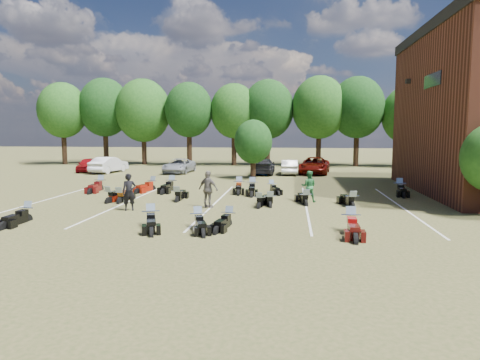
# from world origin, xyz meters

# --- Properties ---
(ground) EXTENTS (160.00, 160.00, 0.00)m
(ground) POSITION_xyz_m (0.00, 0.00, 0.00)
(ground) COLOR brown
(ground) RESTS_ON ground
(car_0) EXTENTS (2.31, 4.21, 1.36)m
(car_0) POSITION_xyz_m (-18.58, 19.52, 0.68)
(car_0) COLOR maroon
(car_0) RESTS_ON ground
(car_1) EXTENTS (2.28, 4.82, 1.53)m
(car_1) POSITION_xyz_m (-16.18, 18.87, 0.76)
(car_1) COLOR silver
(car_1) RESTS_ON ground
(car_2) EXTENTS (2.44, 4.95, 1.35)m
(car_2) POSITION_xyz_m (-9.45, 19.48, 0.68)
(car_2) COLOR #909398
(car_2) RESTS_ON ground
(car_3) EXTENTS (2.09, 5.08, 1.47)m
(car_3) POSITION_xyz_m (-1.40, 19.32, 0.74)
(car_3) COLOR black
(car_3) RESTS_ON ground
(car_4) EXTENTS (1.75, 3.82, 1.27)m
(car_4) POSITION_xyz_m (-1.56, 18.84, 0.63)
(car_4) COLOR #0B2151
(car_4) RESTS_ON ground
(car_5) EXTENTS (1.45, 4.10, 1.35)m
(car_5) POSITION_xyz_m (1.03, 19.36, 0.67)
(car_5) COLOR #B6B7B1
(car_5) RESTS_ON ground
(car_6) EXTENTS (3.28, 5.83, 1.54)m
(car_6) POSITION_xyz_m (3.34, 20.16, 0.77)
(car_6) COLOR #580A05
(car_6) RESTS_ON ground
(car_7) EXTENTS (3.68, 5.26, 1.41)m
(car_7) POSITION_xyz_m (13.60, 18.61, 0.71)
(car_7) COLOR #39393E
(car_7) RESTS_ON ground
(person_black) EXTENTS (0.80, 0.68, 1.88)m
(person_black) POSITION_xyz_m (-6.92, 0.34, 0.94)
(person_black) COLOR black
(person_black) RESTS_ON ground
(person_green) EXTENTS (0.91, 0.74, 1.77)m
(person_green) POSITION_xyz_m (2.18, 4.08, 0.88)
(person_green) COLOR #2A7038
(person_green) RESTS_ON ground
(person_grey) EXTENTS (1.24, 0.89, 1.95)m
(person_grey) POSITION_xyz_m (-3.10, 1.53, 0.98)
(person_grey) COLOR #635B55
(person_grey) RESTS_ON ground
(motorcycle_1) EXTENTS (0.71, 2.22, 1.24)m
(motorcycle_1) POSITION_xyz_m (-10.48, -2.72, 0.00)
(motorcycle_1) COLOR black
(motorcycle_1) RESTS_ON ground
(motorcycle_2) EXTENTS (1.48, 2.47, 1.31)m
(motorcycle_2) POSITION_xyz_m (-4.68, -3.01, 0.00)
(motorcycle_2) COLOR black
(motorcycle_2) RESTS_ON ground
(motorcycle_3) EXTENTS (1.01, 2.15, 1.15)m
(motorcycle_3) POSITION_xyz_m (-1.43, -2.53, 0.00)
(motorcycle_3) COLOR black
(motorcycle_3) RESTS_ON ground
(motorcycle_4) EXTENTS (1.37, 2.30, 1.22)m
(motorcycle_4) POSITION_xyz_m (-2.64, -3.03, 0.00)
(motorcycle_4) COLOR black
(motorcycle_4) RESTS_ON ground
(motorcycle_6) EXTENTS (0.88, 2.51, 1.38)m
(motorcycle_6) POSITION_xyz_m (3.58, -2.97, 0.00)
(motorcycle_6) COLOR #430B09
(motorcycle_6) RESTS_ON ground
(motorcycle_7) EXTENTS (1.38, 2.50, 1.33)m
(motorcycle_7) POSITION_xyz_m (-8.87, 2.34, 0.00)
(motorcycle_7) COLOR maroon
(motorcycle_7) RESTS_ON ground
(motorcycle_8) EXTENTS (0.79, 2.30, 1.27)m
(motorcycle_8) POSITION_xyz_m (-8.27, 2.35, 0.00)
(motorcycle_8) COLOR black
(motorcycle_8) RESTS_ON ground
(motorcycle_9) EXTENTS (0.76, 2.26, 1.25)m
(motorcycle_9) POSITION_xyz_m (-5.22, 3.18, 0.00)
(motorcycle_9) COLOR black
(motorcycle_9) RESTS_ON ground
(motorcycle_10) EXTENTS (0.90, 2.17, 1.18)m
(motorcycle_10) POSITION_xyz_m (-0.45, 1.76, 0.00)
(motorcycle_10) COLOR black
(motorcycle_10) RESTS_ON ground
(motorcycle_11) EXTENTS (1.09, 2.31, 1.24)m
(motorcycle_11) POSITION_xyz_m (1.99, 2.84, 0.00)
(motorcycle_11) COLOR black
(motorcycle_11) RESTS_ON ground
(motorcycle_12) EXTENTS (1.07, 2.23, 1.19)m
(motorcycle_12) POSITION_xyz_m (0.09, 2.10, 0.00)
(motorcycle_12) COLOR black
(motorcycle_12) RESTS_ON ground
(motorcycle_13) EXTENTS (1.15, 2.40, 1.28)m
(motorcycle_13) POSITION_xyz_m (4.37, 2.36, 0.00)
(motorcycle_13) COLOR black
(motorcycle_13) RESTS_ON ground
(motorcycle_14) EXTENTS (1.00, 2.58, 1.41)m
(motorcycle_14) POSITION_xyz_m (-11.66, 7.23, 0.00)
(motorcycle_14) COLOR #510B0C
(motorcycle_14) RESTS_ON ground
(motorcycle_15) EXTENTS (1.35, 2.47, 1.32)m
(motorcycle_15) POSITION_xyz_m (-8.15, 7.60, 0.00)
(motorcycle_15) COLOR maroon
(motorcycle_15) RESTS_ON ground
(motorcycle_16) EXTENTS (0.86, 2.54, 1.41)m
(motorcycle_16) POSITION_xyz_m (-6.83, 7.67, 0.00)
(motorcycle_16) COLOR black
(motorcycle_16) RESTS_ON ground
(motorcycle_17) EXTENTS (1.00, 2.48, 1.35)m
(motorcycle_17) POSITION_xyz_m (-2.25, 7.81, 0.00)
(motorcycle_17) COLOR black
(motorcycle_17) RESTS_ON ground
(motorcycle_18) EXTENTS (0.95, 2.56, 1.40)m
(motorcycle_18) POSITION_xyz_m (-1.30, 7.27, 0.00)
(motorcycle_18) COLOR black
(motorcycle_18) RESTS_ON ground
(motorcycle_19) EXTENTS (1.25, 2.13, 1.13)m
(motorcycle_19) POSITION_xyz_m (-0.07, 7.66, 0.00)
(motorcycle_19) COLOR black
(motorcycle_19) RESTS_ON ground
(motorcycle_20) EXTENTS (1.03, 2.53, 1.37)m
(motorcycle_20) POSITION_xyz_m (8.10, 7.98, 0.00)
(motorcycle_20) COLOR black
(motorcycle_20) RESTS_ON ground
(tree_line) EXTENTS (56.00, 6.00, 9.79)m
(tree_line) POSITION_xyz_m (-1.00, 29.00, 6.31)
(tree_line) COLOR black
(tree_line) RESTS_ON ground
(young_tree_midfield) EXTENTS (3.20, 3.20, 4.70)m
(young_tree_midfield) POSITION_xyz_m (-2.00, 15.50, 3.09)
(young_tree_midfield) COLOR black
(young_tree_midfield) RESTS_ON ground
(parking_lines) EXTENTS (20.10, 14.00, 0.01)m
(parking_lines) POSITION_xyz_m (-3.00, 3.00, 0.01)
(parking_lines) COLOR silver
(parking_lines) RESTS_ON ground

